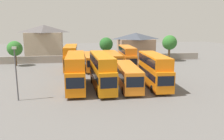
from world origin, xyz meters
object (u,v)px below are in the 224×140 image
bus_8 (127,56)px  house_terrace_left (45,41)px  tree_behind_wall (106,44)px  bus_3 (128,75)px  bus_5 (71,56)px  bus_4 (154,68)px  house_terrace_centre (136,44)px  bus_7 (113,60)px  bus_6 (91,61)px  tree_right_of_lot (15,49)px  tree_left_of_lot (170,43)px  bus_2 (102,70)px  lamp_post_lot_edge (16,71)px  bus_1 (76,70)px

bus_8 → house_terrace_left: size_ratio=1.01×
bus_8 → tree_behind_wall: bearing=-163.1°
bus_8 → house_terrace_left: 27.69m
bus_3 → bus_5: bus_5 is taller
bus_4 → house_terrace_centre: bearing=172.9°
bus_7 → house_terrace_centre: (10.44, 19.50, 1.62)m
bus_6 → house_terrace_centre: size_ratio=1.05×
bus_8 → tree_right_of_lot: (-24.99, 6.56, 1.35)m
bus_5 → tree_left_of_lot: tree_left_of_lot is taller
house_terrace_centre → bus_8: bearing=-110.7°
bus_4 → bus_3: bearing=-87.9°
bus_2 → bus_3: (3.94, 0.12, -0.96)m
bus_6 → bus_7: (4.82, 0.02, 0.11)m
lamp_post_lot_edge → bus_4: bearing=11.0°
tree_left_of_lot → bus_8: bearing=-150.1°
bus_1 → bus_7: size_ratio=0.96×
lamp_post_lot_edge → tree_behind_wall: bearing=63.6°
bus_3 → house_terrace_left: bearing=-151.1°
house_terrace_left → tree_left_of_lot: bearing=-19.4°
bus_2 → bus_6: (-0.50, 15.30, -1.02)m
tree_left_of_lot → lamp_post_lot_edge: (-31.76, -27.02, -0.99)m
tree_right_of_lot → lamp_post_lot_edge: (6.38, -26.02, -0.18)m
bus_2 → tree_right_of_lot: 28.33m
bus_1 → bus_3: 7.80m
bus_5 → bus_7: (9.01, -0.40, -0.87)m
house_terrace_left → tree_left_of_lot: house_terrace_left is taller
bus_3 → bus_8: size_ratio=1.11×
bus_3 → house_terrace_centre: (10.82, 34.69, 1.67)m
bus_1 → tree_left_of_lot: (24.48, 22.74, 1.94)m
bus_3 → bus_5: bearing=-147.1°
bus_3 → bus_4: size_ratio=1.05×
house_terrace_centre → tree_left_of_lot: 13.01m
tree_left_of_lot → tree_right_of_lot: bearing=-178.5°
bus_5 → bus_6: size_ratio=0.97×
bus_4 → bus_5: bus_5 is taller
house_terrace_centre → house_terrace_left: bearing=179.7°
house_terrace_left → lamp_post_lot_edge: bearing=-88.2°
tree_right_of_lot → bus_5: bearing=-27.3°
bus_5 → house_terrace_centre: 27.26m
bus_6 → bus_7: 4.82m
bus_2 → house_terrace_left: bearing=-162.2°
bus_8 → bus_1: bearing=-33.6°
house_terrace_centre → tree_left_of_lot: (5.94, -11.51, 1.23)m
bus_1 → tree_right_of_lot: size_ratio=1.93×
bus_6 → lamp_post_lot_edge: bearing=-29.0°
bus_5 → tree_right_of_lot: size_ratio=1.92×
bus_2 → tree_left_of_lot: tree_left_of_lot is taller
bus_1 → bus_4: size_ratio=1.01×
bus_5 → lamp_post_lot_edge: lamp_post_lot_edge is taller
house_terrace_left → house_terrace_centre: house_terrace_left is taller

